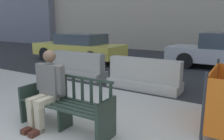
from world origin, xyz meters
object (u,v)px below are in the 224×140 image
object	(u,v)px
jersey_barrier_centre	(144,77)
car_taxi_near	(79,47)
street_bench	(66,106)
seated_person	(48,87)
jersey_barrier_left	(77,67)

from	to	relation	value
jersey_barrier_centre	car_taxi_near	bearing A→B (deg)	149.14
street_bench	seated_person	world-z (taller)	seated_person
jersey_barrier_centre	car_taxi_near	world-z (taller)	car_taxi_near
street_bench	jersey_barrier_centre	size ratio (longest dim) A/B	0.84
street_bench	car_taxi_near	world-z (taller)	car_taxi_near
seated_person	jersey_barrier_left	world-z (taller)	seated_person
jersey_barrier_centre	seated_person	bearing A→B (deg)	-100.33
street_bench	seated_person	xyz separation A→B (m)	(-0.35, -0.06, 0.29)
jersey_barrier_centre	street_bench	bearing A→B (deg)	-93.66
street_bench	car_taxi_near	distance (m)	7.11
car_taxi_near	seated_person	bearing A→B (deg)	-54.26
seated_person	jersey_barrier_centre	world-z (taller)	seated_person
seated_person	jersey_barrier_centre	xyz separation A→B (m)	(0.53, 2.90, -0.35)
seated_person	street_bench	bearing A→B (deg)	9.78
street_bench	seated_person	distance (m)	0.46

